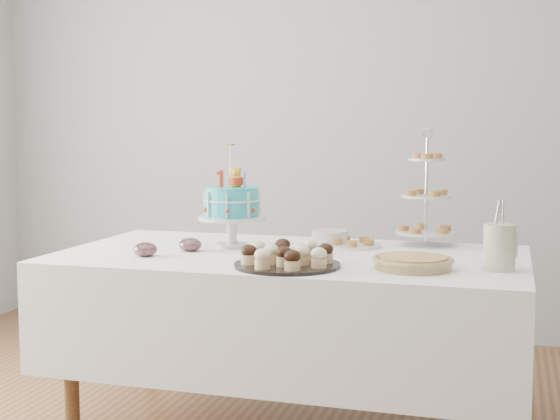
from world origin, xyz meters
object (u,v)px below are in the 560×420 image
(birthday_cake, at_px, (232,219))
(pastry_plate, at_px, (354,243))
(utensil_pitcher, at_px, (500,245))
(table, at_px, (290,307))
(jam_bowl_b, at_px, (190,245))
(jam_bowl_a, at_px, (145,250))
(tiered_stand, at_px, (426,197))
(plate_stack, at_px, (330,237))
(cupcake_tray, at_px, (287,255))
(pie, at_px, (413,262))

(birthday_cake, relative_size, pastry_plate, 1.83)
(pastry_plate, height_order, utensil_pitcher, utensil_pitcher)
(birthday_cake, xyz_separation_m, pastry_plate, (0.51, 0.17, -0.11))
(table, distance_m, jam_bowl_b, 0.50)
(table, distance_m, jam_bowl_a, 0.65)
(tiered_stand, bearing_deg, jam_bowl_a, -149.19)
(plate_stack, distance_m, jam_bowl_a, 0.84)
(birthday_cake, height_order, tiered_stand, tiered_stand)
(birthday_cake, bearing_deg, plate_stack, 17.49)
(birthday_cake, distance_m, cupcake_tray, 0.55)
(birthday_cake, relative_size, plate_stack, 2.76)
(utensil_pitcher, bearing_deg, plate_stack, 161.90)
(plate_stack, relative_size, jam_bowl_b, 1.67)
(jam_bowl_a, bearing_deg, pastry_plate, 32.92)
(plate_stack, distance_m, utensil_pitcher, 0.87)
(utensil_pitcher, bearing_deg, jam_bowl_a, -163.28)
(cupcake_tray, height_order, tiered_stand, tiered_stand)
(jam_bowl_a, height_order, utensil_pitcher, utensil_pitcher)
(jam_bowl_b, bearing_deg, tiered_stand, 26.10)
(plate_stack, height_order, jam_bowl_b, plate_stack)
(table, relative_size, birthday_cake, 4.25)
(birthday_cake, distance_m, pie, 0.89)
(jam_bowl_b, bearing_deg, birthday_cake, 49.38)
(utensil_pitcher, bearing_deg, birthday_cake, -178.89)
(cupcake_tray, bearing_deg, tiered_stand, 57.94)
(table, bearing_deg, tiered_stand, 37.82)
(tiered_stand, bearing_deg, utensil_pitcher, -59.35)
(cupcake_tray, xyz_separation_m, pie, (0.46, 0.09, -0.02))
(table, xyz_separation_m, pie, (0.53, -0.21, 0.25))
(table, bearing_deg, plate_stack, 71.56)
(birthday_cake, distance_m, tiered_stand, 0.87)
(tiered_stand, bearing_deg, birthday_cake, -159.24)
(jam_bowl_a, bearing_deg, tiered_stand, 30.81)
(pie, relative_size, utensil_pitcher, 1.15)
(table, relative_size, cupcake_tray, 4.77)
(pie, xyz_separation_m, jam_bowl_a, (-1.08, -0.02, 0.00))
(tiered_stand, distance_m, jam_bowl_b, 1.06)
(plate_stack, bearing_deg, cupcake_tray, -92.39)
(pie, bearing_deg, jam_bowl_b, 170.82)
(birthday_cake, height_order, jam_bowl_b, birthday_cake)
(cupcake_tray, bearing_deg, jam_bowl_a, 173.64)
(pie, relative_size, plate_stack, 1.84)
(tiered_stand, xyz_separation_m, pastry_plate, (-0.30, -0.14, -0.20))
(pie, xyz_separation_m, pastry_plate, (-0.32, 0.48, -0.01))
(jam_bowl_a, xyz_separation_m, jam_bowl_b, (0.12, 0.17, -0.00))
(pastry_plate, distance_m, jam_bowl_a, 0.91)
(cupcake_tray, height_order, pastry_plate, cupcake_tray)
(pie, bearing_deg, pastry_plate, 123.69)
(jam_bowl_a, distance_m, utensil_pitcher, 1.39)
(table, xyz_separation_m, pastry_plate, (0.22, 0.26, 0.24))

